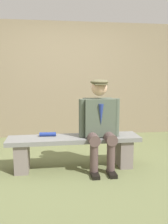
{
  "coord_description": "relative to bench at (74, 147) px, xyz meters",
  "views": [
    {
      "loc": [
        0.33,
        3.26,
        1.34
      ],
      "look_at": [
        -0.14,
        0.0,
        0.81
      ],
      "focal_mm": 38.35,
      "sensor_mm": 36.0,
      "label": 1
    }
  ],
  "objects": [
    {
      "name": "rolled_magazine",
      "position": [
        0.37,
        -0.08,
        0.18
      ],
      "size": [
        0.24,
        0.08,
        0.06
      ],
      "primitive_type": "cylinder",
      "rotation": [
        0.0,
        1.57,
        -0.08
      ],
      "color": "navy",
      "rests_on": "bench"
    },
    {
      "name": "bench",
      "position": [
        0.0,
        0.0,
        0.0
      ],
      "size": [
        1.86,
        0.41,
        0.46
      ],
      "color": "gray",
      "rests_on": "ground"
    },
    {
      "name": "ground_plane",
      "position": [
        0.0,
        0.0,
        -0.31
      ],
      "size": [
        30.0,
        30.0,
        0.0
      ],
      "primitive_type": "plane",
      "color": "#687046"
    },
    {
      "name": "stadium_wall",
      "position": [
        0.0,
        -1.99,
        0.9
      ],
      "size": [
        12.0,
        0.24,
        2.42
      ],
      "primitive_type": "cube",
      "color": "gray",
      "rests_on": "ground"
    },
    {
      "name": "seated_man",
      "position": [
        -0.35,
        0.06,
        0.39
      ],
      "size": [
        0.58,
        0.59,
        1.27
      ],
      "color": "#4D584A",
      "rests_on": "ground"
    }
  ]
}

